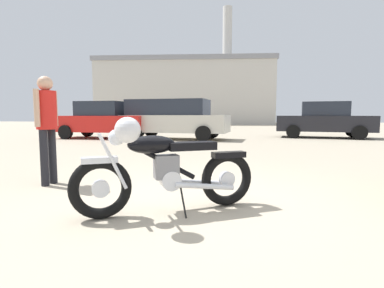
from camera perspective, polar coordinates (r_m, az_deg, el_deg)
ground_plane at (r=3.73m, az=0.15°, el=-11.27°), size 80.00×80.00×0.00m
vintage_motorcycle at (r=3.31m, az=-5.38°, el=-4.71°), size 1.91×1.11×1.07m
bystander at (r=5.09m, az=-25.86°, el=4.33°), size 0.30×0.46×1.66m
pale_sedan_back at (r=14.35m, az=-16.54°, el=4.38°), size 4.34×2.22×1.67m
silver_sedan_mid at (r=15.41m, az=23.77°, el=4.21°), size 4.46×2.54×1.67m
white_estate_far at (r=13.33m, az=-3.74°, el=4.98°), size 4.90×2.46×1.74m
industrial_building at (r=37.15m, az=-0.93°, el=9.62°), size 20.28×12.04×13.74m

